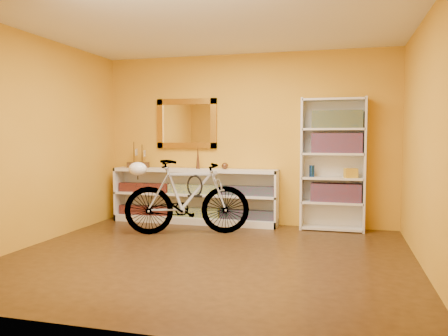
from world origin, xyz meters
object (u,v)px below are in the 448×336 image
(bicycle, at_px, (187,197))
(helmet, at_px, (138,169))
(console_unit, at_px, (194,196))
(bookcase, at_px, (333,164))

(bicycle, height_order, helmet, bicycle)
(console_unit, relative_size, helmet, 10.47)
(bookcase, relative_size, helmet, 7.65)
(console_unit, relative_size, bookcase, 1.37)
(helmet, bearing_deg, bicycle, 19.06)
(bookcase, xyz_separation_m, helmet, (-2.55, -1.02, -0.04))
(console_unit, xyz_separation_m, bookcase, (2.08, 0.03, 0.52))
(console_unit, xyz_separation_m, bicycle, (0.16, -0.77, 0.09))
(bookcase, distance_m, bicycle, 2.12)
(console_unit, relative_size, bicycle, 1.48)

